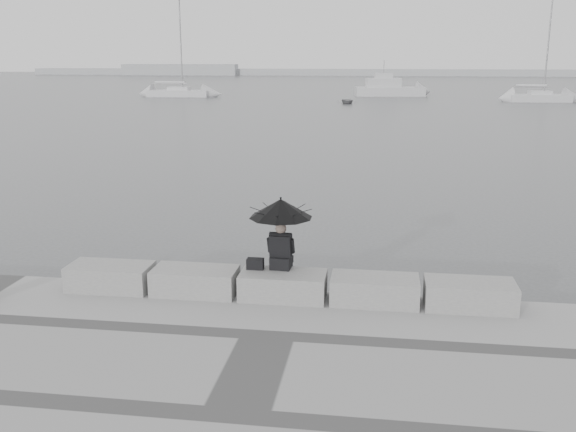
% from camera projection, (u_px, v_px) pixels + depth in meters
% --- Properties ---
extents(ground, '(360.00, 360.00, 0.00)m').
position_uv_depth(ground, '(287.00, 314.00, 12.62)').
color(ground, '#444649').
rests_on(ground, ground).
extents(stone_block_far_left, '(1.60, 0.80, 0.50)m').
position_uv_depth(stone_block_far_left, '(111.00, 277.00, 12.47)').
color(stone_block_far_left, gray).
rests_on(stone_block_far_left, promenade).
extents(stone_block_left, '(1.60, 0.80, 0.50)m').
position_uv_depth(stone_block_left, '(195.00, 281.00, 12.24)').
color(stone_block_left, gray).
rests_on(stone_block_left, promenade).
extents(stone_block_centre, '(1.60, 0.80, 0.50)m').
position_uv_depth(stone_block_centre, '(283.00, 286.00, 12.00)').
color(stone_block_centre, gray).
rests_on(stone_block_centre, promenade).
extents(stone_block_right, '(1.60, 0.80, 0.50)m').
position_uv_depth(stone_block_right, '(375.00, 290.00, 11.77)').
color(stone_block_right, gray).
rests_on(stone_block_right, promenade).
extents(stone_block_far_right, '(1.60, 0.80, 0.50)m').
position_uv_depth(stone_block_far_right, '(470.00, 295.00, 11.53)').
color(stone_block_far_right, gray).
rests_on(stone_block_far_right, promenade).
extents(seated_person, '(1.20, 1.20, 1.39)m').
position_uv_depth(seated_person, '(281.00, 217.00, 11.96)').
color(seated_person, black).
rests_on(seated_person, stone_block_centre).
extents(bag, '(0.32, 0.18, 0.20)m').
position_uv_depth(bag, '(255.00, 264.00, 12.14)').
color(bag, black).
rests_on(bag, stone_block_centre).
extents(distant_landmass, '(180.00, 8.00, 2.80)m').
position_uv_depth(distant_landmass, '(343.00, 72.00, 161.87)').
color(distant_landmass, '#A7AAAD').
rests_on(distant_landmass, ground).
extents(sailboat_left, '(7.55, 2.54, 12.90)m').
position_uv_depth(sailboat_left, '(179.00, 92.00, 78.99)').
color(sailboat_left, silver).
rests_on(sailboat_left, ground).
extents(sailboat_right, '(6.58, 2.71, 12.90)m').
position_uv_depth(sailboat_right, '(539.00, 97.00, 70.24)').
color(sailboat_right, silver).
rests_on(sailboat_right, ground).
extents(motor_cruiser, '(8.77, 3.93, 4.50)m').
position_uv_depth(motor_cruiser, '(390.00, 89.00, 80.10)').
color(motor_cruiser, silver).
rests_on(motor_cruiser, ground).
extents(dinghy, '(2.96, 1.58, 0.48)m').
position_uv_depth(dinghy, '(347.00, 101.00, 67.89)').
color(dinghy, gray).
rests_on(dinghy, ground).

